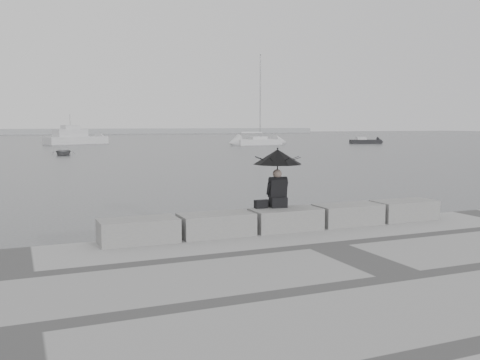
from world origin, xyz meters
name	(u,v)px	position (x,y,z in m)	size (l,w,h in m)	color
ground	(276,247)	(0.00, 0.00, 0.00)	(360.00, 360.00, 0.00)	#424447
stone_block_far_left	(138,231)	(-3.40, -0.45, 0.75)	(1.60, 0.80, 0.50)	slate
stone_block_left	(216,225)	(-1.70, -0.45, 0.75)	(1.60, 0.80, 0.50)	slate
stone_block_centre	(286,219)	(0.00, -0.45, 0.75)	(1.60, 0.80, 0.50)	slate
stone_block_right	(348,215)	(1.70, -0.45, 0.75)	(1.60, 0.80, 0.50)	slate
stone_block_far_right	(404,210)	(3.40, -0.45, 0.75)	(1.60, 0.80, 0.50)	slate
seated_person	(278,164)	(-0.07, -0.17, 2.00)	(1.14, 1.14, 1.39)	black
bag	(261,204)	(-0.49, -0.15, 1.09)	(0.29, 0.17, 0.19)	black
distant_landmass	(4,131)	(-8.14, 154.51, 0.90)	(180.00, 8.00, 2.80)	#96999B
sailboat_right	(258,141)	(26.37, 58.22, 0.54)	(7.02, 3.05, 12.90)	silver
motor_cruiser	(76,138)	(2.86, 71.69, 0.89)	(9.59, 6.19, 4.50)	silver
small_motorboat	(365,141)	(43.60, 56.36, 0.32)	(4.90, 3.09, 1.10)	black
dinghy	(63,152)	(-1.42, 42.40, 0.28)	(3.28, 1.39, 0.55)	gray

